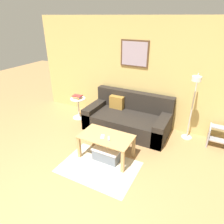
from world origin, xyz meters
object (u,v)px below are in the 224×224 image
at_px(floor_lamp, 193,99).
at_px(book_stack, 77,97).
at_px(side_table, 78,106).
at_px(storage_bin, 108,152).
at_px(step_stool, 218,136).
at_px(cell_phone, 103,136).
at_px(coffee_table, 106,140).
at_px(remote_control, 109,139).
at_px(couch, 128,118).

distance_m(floor_lamp, book_stack, 2.83).
distance_m(floor_lamp, side_table, 2.87).
height_order(storage_bin, step_stool, step_stool).
height_order(side_table, cell_phone, side_table).
bearing_deg(cell_phone, coffee_table, 20.69).
xyz_separation_m(coffee_table, side_table, (-1.48, 1.13, -0.05)).
distance_m(floor_lamp, step_stool, 1.01).
relative_size(floor_lamp, book_stack, 5.99).
distance_m(coffee_table, cell_phone, 0.12).
height_order(storage_bin, cell_phone, cell_phone).
bearing_deg(coffee_table, remote_control, -35.63).
relative_size(coffee_table, step_stool, 2.37).
relative_size(book_stack, cell_phone, 1.81).
bearing_deg(book_stack, floor_lamp, 3.22).
bearing_deg(couch, storage_bin, -84.67).
bearing_deg(couch, coffee_table, -86.95).
relative_size(side_table, step_stool, 1.33).
xyz_separation_m(remote_control, cell_phone, (-0.14, 0.02, -0.01)).
height_order(storage_bin, floor_lamp, floor_lamp).
bearing_deg(storage_bin, step_stool, 37.59).
xyz_separation_m(floor_lamp, remote_control, (-1.22, -1.35, -0.53)).
xyz_separation_m(floor_lamp, book_stack, (-2.80, -0.16, -0.41)).
bearing_deg(floor_lamp, coffee_table, -135.43).
xyz_separation_m(side_table, step_stool, (3.40, 0.30, -0.11)).
bearing_deg(step_stool, floor_lamp, -167.68).
bearing_deg(side_table, remote_control, -37.24).
distance_m(book_stack, cell_phone, 1.86).
relative_size(book_stack, step_stool, 0.59).
height_order(couch, storage_bin, couch).
xyz_separation_m(side_table, book_stack, (-0.01, 0.00, 0.27)).
relative_size(couch, side_table, 3.48).
xyz_separation_m(floor_lamp, step_stool, (0.61, 0.13, -0.79)).
distance_m(floor_lamp, cell_phone, 1.98).
relative_size(storage_bin, step_stool, 1.24).
distance_m(remote_control, step_stool, 2.37).
relative_size(floor_lamp, step_stool, 3.56).
xyz_separation_m(storage_bin, book_stack, (-1.54, 1.15, 0.48)).
xyz_separation_m(storage_bin, cell_phone, (-0.10, -0.03, 0.35)).
xyz_separation_m(couch, storage_bin, (0.11, -1.22, -0.16)).
height_order(remote_control, cell_phone, remote_control).
relative_size(coffee_table, book_stack, 3.99).
bearing_deg(remote_control, side_table, 113.66).
bearing_deg(side_table, step_stool, 4.97).
relative_size(couch, cell_phone, 14.08).
relative_size(coffee_table, side_table, 1.78).
distance_m(cell_phone, step_stool, 2.47).
bearing_deg(floor_lamp, remote_control, -131.94).
height_order(coffee_table, storage_bin, coffee_table).
relative_size(side_table, book_stack, 2.24).
distance_m(side_table, remote_control, 1.98).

